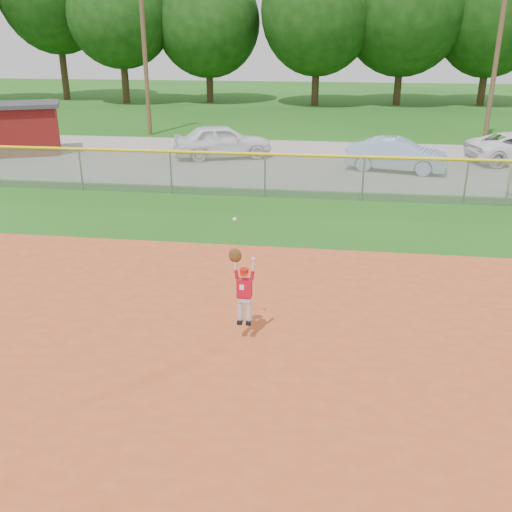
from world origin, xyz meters
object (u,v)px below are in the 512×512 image
Objects in this scene: car_blue at (397,155)px; utility_shed at (26,128)px; car_white_a at (223,141)px; ballplayer at (243,287)px.

utility_shed reaches higher than car_blue.
utility_shed reaches higher than car_white_a.
car_white_a is 9.25m from utility_shed.
car_white_a is at bearing 90.84° from car_blue.
car_blue is (7.56, -1.63, -0.08)m from car_white_a.
utility_shed is 20.38m from ballplayer.
ballplayer is at bearing 177.59° from car_blue.
car_white_a is 16.54m from ballplayer.
car_white_a reaches higher than car_blue.
car_blue is 1.99× the size of ballplayer.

